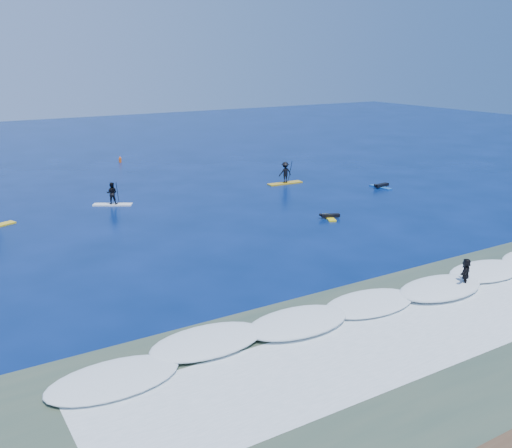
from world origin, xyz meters
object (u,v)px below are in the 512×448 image
sup_paddler_right (285,174)px  wave_surfer (465,274)px  sup_paddler_center (112,195)px  prone_paddler_far (381,186)px  marker_buoy (120,160)px  prone_paddler_near (329,216)px

sup_paddler_right → wave_surfer: bearing=-100.8°
wave_surfer → sup_paddler_center: bearing=76.9°
sup_paddler_center → sup_paddler_right: (15.51, -0.58, 0.12)m
prone_paddler_far → marker_buoy: 28.04m
sup_paddler_right → marker_buoy: bearing=120.2°
sup_paddler_right → prone_paddler_near: (-3.64, -10.93, -0.75)m
marker_buoy → prone_paddler_near: bearing=-79.2°
prone_paddler_near → prone_paddler_far: prone_paddler_far is taller
sup_paddler_right → marker_buoy: 20.06m
marker_buoy → sup_paddler_right: bearing=-62.8°
prone_paddler_far → sup_paddler_center: bearing=68.9°
prone_paddler_far → wave_surfer: (-12.18, -18.76, 0.68)m
sup_paddler_center → prone_paddler_far: bearing=14.4°
prone_paddler_far → wave_surfer: bearing=141.9°
prone_paddler_near → wave_surfer: 13.68m
wave_surfer → marker_buoy: size_ratio=2.87×
prone_paddler_near → wave_surfer: (-2.35, -13.46, 0.70)m
prone_paddler_near → marker_buoy: bearing=33.2°
wave_surfer → marker_buoy: bearing=60.3°
prone_paddler_far → wave_surfer: wave_surfer is taller
sup_paddler_center → prone_paddler_far: 22.58m
sup_paddler_center → marker_buoy: (6.35, 17.26, -0.46)m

